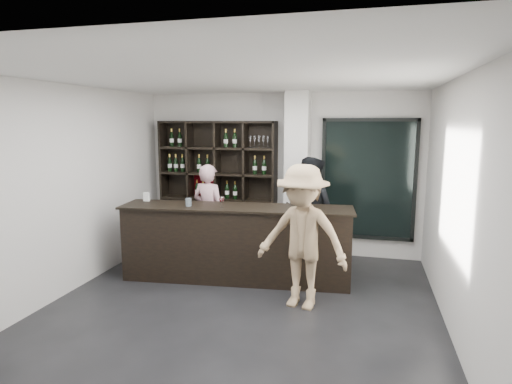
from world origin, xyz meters
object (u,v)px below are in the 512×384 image
(wine_shelf, at_px, (218,186))
(tasting_counter, at_px, (236,243))
(taster_black, at_px, (309,214))
(customer, at_px, (302,237))
(taster_pink, at_px, (209,212))

(wine_shelf, distance_m, tasting_counter, 1.78)
(wine_shelf, relative_size, taster_black, 1.30)
(wine_shelf, xyz_separation_m, customer, (1.90, -2.17, -0.27))
(wine_shelf, relative_size, tasting_counter, 0.69)
(tasting_counter, xyz_separation_m, customer, (1.10, -0.70, 0.36))
(taster_pink, bearing_deg, tasting_counter, 145.12)
(wine_shelf, height_order, tasting_counter, wine_shelf)
(taster_pink, bearing_deg, customer, 153.71)
(taster_pink, height_order, taster_black, taster_black)
(taster_black, distance_m, customer, 1.45)
(customer, bearing_deg, taster_black, 106.25)
(wine_shelf, distance_m, taster_pink, 0.72)
(tasting_counter, height_order, customer, customer)
(tasting_counter, height_order, taster_black, taster_black)
(tasting_counter, relative_size, taster_pink, 2.07)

